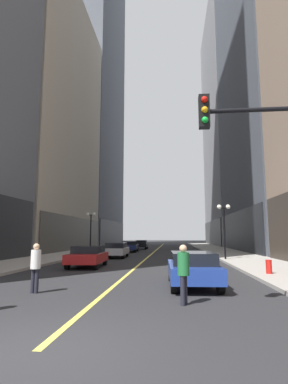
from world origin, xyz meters
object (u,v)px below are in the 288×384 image
object	(u,v)px
fire_hydrant_right	(269,268)
street_lamp_left_far	(91,223)
car_silver	(116,249)
street_lamp_right_mid	(224,219)
car_red	(88,256)
pedestrian_in_green_parka	(183,270)
car_navy	(130,246)
car_blue	(193,268)
pedestrian_in_white_shirt	(36,264)
car_black	(141,244)

from	to	relation	value
fire_hydrant_right	street_lamp_left_far	bearing A→B (deg)	128.77
car_silver	street_lamp_right_mid	bearing A→B (deg)	-17.01
car_red	pedestrian_in_green_parka	world-z (taller)	pedestrian_in_green_parka
car_navy	pedestrian_in_green_parka	distance (m)	29.34
car_silver	street_lamp_right_mid	xyz separation A→B (m)	(9.21, -2.82, 2.54)
car_blue	car_navy	bearing A→B (deg)	103.35
car_silver	car_navy	size ratio (longest dim) A/B	0.95
car_silver	fire_hydrant_right	xyz separation A→B (m)	(9.71, -12.18, -0.32)
pedestrian_in_green_parka	fire_hydrant_right	xyz separation A→B (m)	(4.28, 6.44, -0.58)
car_blue	pedestrian_in_green_parka	world-z (taller)	pedestrian_in_green_parka
car_blue	street_lamp_left_far	bearing A→B (deg)	115.58
car_blue	fire_hydrant_right	bearing A→B (deg)	40.28
pedestrian_in_white_shirt	street_lamp_right_mid	world-z (taller)	street_lamp_right_mid
pedestrian_in_white_shirt	street_lamp_left_far	bearing A→B (deg)	100.41
car_black	car_navy	bearing A→B (deg)	-94.73
car_silver	car_black	world-z (taller)	same
car_silver	pedestrian_in_white_shirt	distance (m)	17.28
car_blue	pedestrian_in_green_parka	bearing A→B (deg)	-98.08
street_lamp_left_far	fire_hydrant_right	size ratio (longest dim) A/B	5.54
car_blue	car_navy	size ratio (longest dim) A/B	0.89
car_blue	car_red	distance (m)	9.17
car_silver	pedestrian_in_white_shirt	bearing A→B (deg)	-88.71
car_navy	pedestrian_in_green_parka	size ratio (longest dim) A/B	2.83
street_lamp_left_far	pedestrian_in_white_shirt	bearing A→B (deg)	-79.59
car_navy	car_silver	bearing A→B (deg)	-88.94
car_blue	street_lamp_left_far	size ratio (longest dim) A/B	0.96
car_silver	car_navy	distance (m)	10.18
car_navy	fire_hydrant_right	world-z (taller)	car_navy
car_red	car_navy	bearing A→B (deg)	89.97
car_navy	street_lamp_left_far	world-z (taller)	street_lamp_left_far
car_black	street_lamp_left_far	bearing A→B (deg)	-106.59
car_blue	car_black	bearing A→B (deg)	99.25
car_blue	street_lamp_left_far	xyz separation A→B (m)	(-9.48, 19.80, 2.54)
car_black	street_lamp_right_mid	xyz separation A→B (m)	(8.76, -20.77, 2.54)
pedestrian_in_green_parka	car_black	bearing A→B (deg)	97.75
pedestrian_in_white_shirt	street_lamp_right_mid	bearing A→B (deg)	58.61
pedestrian_in_white_shirt	street_lamp_right_mid	size ratio (longest dim) A/B	0.38
car_navy	street_lamp_right_mid	world-z (taller)	street_lamp_right_mid
pedestrian_in_green_parka	car_red	bearing A→B (deg)	119.25
street_lamp_left_far	car_black	bearing A→B (deg)	73.41
car_silver	pedestrian_in_green_parka	size ratio (longest dim) A/B	2.70
car_red	car_silver	xyz separation A→B (m)	(0.20, 8.56, 0.00)
pedestrian_in_green_parka	pedestrian_in_white_shirt	bearing A→B (deg)	165.09
car_red	car_navy	world-z (taller)	same
car_blue	car_silver	distance (m)	16.51
car_blue	pedestrian_in_white_shirt	bearing A→B (deg)	-161.36
car_blue	street_lamp_right_mid	world-z (taller)	street_lamp_right_mid
car_navy	street_lamp_left_far	bearing A→B (deg)	-120.38
car_navy	car_black	world-z (taller)	same
street_lamp_right_mid	fire_hydrant_right	xyz separation A→B (m)	(0.50, -9.36, -2.86)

